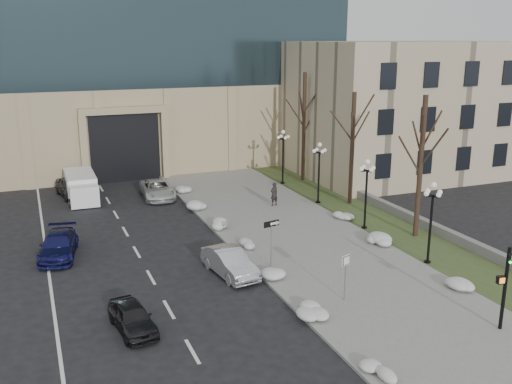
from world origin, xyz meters
TOP-DOWN VIEW (x-y plane):
  - ground at (0.00, 0.00)m, footprint 160.00×160.00m
  - sidewalk at (3.50, 14.00)m, footprint 9.00×40.00m
  - curb at (-1.00, 14.00)m, footprint 0.30×40.00m
  - grass_strip at (10.00, 14.00)m, footprint 4.00×40.00m
  - stone_wall at (12.00, 16.00)m, footprint 0.50×30.00m
  - classical_building at (22.00, 27.98)m, footprint 22.00×18.12m
  - car_a at (-8.40, 4.68)m, footprint 1.90×3.75m
  - car_b at (-2.50, 8.75)m, footprint 2.09×4.48m
  - car_c at (-10.80, 14.97)m, footprint 2.77×5.02m
  - car_d at (-2.70, 25.32)m, footprint 2.58×5.15m
  - car_e at (-9.00, 28.32)m, footprint 2.54×4.76m
  - pedestrian at (4.84, 19.52)m, footprint 0.73×0.57m
  - box_truck at (-8.32, 27.25)m, footprint 2.25×6.22m
  - one_way_sign at (0.09, 8.79)m, footprint 1.03×0.34m
  - keep_sign at (1.50, 3.58)m, footprint 0.50×0.21m
  - traffic_signal at (6.29, -1.37)m, footprint 0.67×0.88m
  - snow_clump_a at (-0.78, -2.30)m, footprint 1.10×1.60m
  - snow_clump_b at (-0.87, 2.72)m, footprint 1.10×1.60m
  - snow_clump_c at (-0.70, 6.87)m, footprint 1.10×1.60m
  - snow_clump_d at (-0.41, 11.94)m, footprint 1.10×1.60m
  - snow_clump_e at (-0.53, 16.05)m, footprint 1.10×1.60m
  - snow_clump_f at (-0.82, 21.08)m, footprint 1.10×1.60m
  - snow_clump_g at (-0.59, 25.57)m, footprint 1.10×1.60m
  - snow_clump_h at (7.37, 2.62)m, footprint 1.10×1.60m
  - snow_clump_i at (7.44, 9.58)m, footprint 1.10×1.60m
  - snow_clump_j at (7.88, 14.83)m, footprint 1.10×1.60m
  - lamppost_a at (8.30, 6.00)m, footprint 1.18×1.18m
  - lamppost_b at (8.30, 12.50)m, footprint 1.18×1.18m
  - lamppost_c at (8.30, 19.00)m, footprint 1.18×1.18m
  - lamppost_d at (8.30, 25.50)m, footprint 1.18×1.18m
  - tree_near at (10.50, 10.00)m, footprint 3.20×3.20m
  - tree_mid at (10.50, 18.00)m, footprint 3.20×3.20m
  - tree_far at (10.50, 26.00)m, footprint 3.20×3.20m

SIDE VIEW (x-z plane):
  - ground at x=0.00m, z-range 0.00..0.00m
  - grass_strip at x=10.00m, z-range 0.00..0.10m
  - sidewalk at x=3.50m, z-range 0.00..0.12m
  - curb at x=-1.00m, z-range 0.00..0.14m
  - snow_clump_a at x=-0.78m, z-range 0.12..0.48m
  - snow_clump_b at x=-0.87m, z-range 0.12..0.48m
  - snow_clump_c at x=-0.70m, z-range 0.12..0.48m
  - snow_clump_d at x=-0.41m, z-range 0.12..0.48m
  - snow_clump_e at x=-0.53m, z-range 0.12..0.48m
  - snow_clump_f at x=-0.82m, z-range 0.12..0.48m
  - snow_clump_g at x=-0.59m, z-range 0.12..0.48m
  - snow_clump_h at x=7.37m, z-range 0.12..0.48m
  - snow_clump_i at x=7.44m, z-range 0.12..0.48m
  - snow_clump_j at x=7.88m, z-range 0.12..0.48m
  - stone_wall at x=12.00m, z-range 0.00..0.70m
  - car_a at x=-8.40m, z-range 0.00..1.22m
  - car_c at x=-10.80m, z-range 0.00..1.38m
  - car_d at x=-2.70m, z-range 0.00..1.40m
  - car_b at x=-2.50m, z-range 0.00..1.42m
  - car_e at x=-9.00m, z-range 0.00..1.54m
  - box_truck at x=-8.32m, z-range -0.03..1.94m
  - pedestrian at x=4.84m, z-range 0.12..1.90m
  - keep_sign at x=1.50m, z-range 0.57..2.98m
  - traffic_signal at x=6.29m, z-range -0.01..3.87m
  - one_way_sign at x=0.09m, z-range 0.89..3.64m
  - lamppost_a at x=8.30m, z-range 0.69..5.45m
  - lamppost_b at x=8.30m, z-range 0.69..5.45m
  - lamppost_c at x=8.30m, z-range 0.69..5.45m
  - lamppost_d at x=8.30m, z-range 0.69..5.45m
  - tree_mid at x=10.50m, z-range 1.25..9.75m
  - tree_near at x=10.50m, z-range 1.33..10.33m
  - classical_building at x=22.00m, z-range 0.00..12.00m
  - tree_far at x=10.50m, z-range 1.40..10.90m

